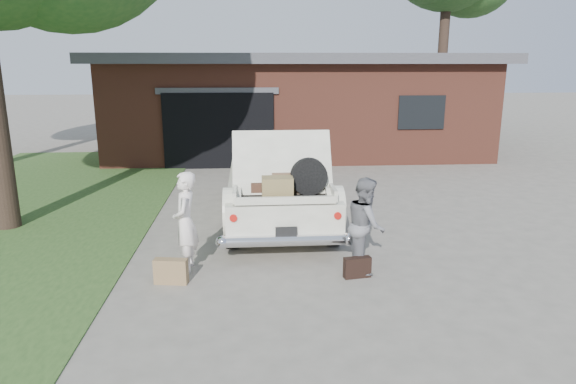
{
  "coord_description": "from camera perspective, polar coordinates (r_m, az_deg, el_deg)",
  "views": [
    {
      "loc": [
        -0.54,
        -7.04,
        3.04
      ],
      "look_at": [
        0.0,
        0.6,
        1.1
      ],
      "focal_mm": 32.0,
      "sensor_mm": 36.0,
      "label": 1
    }
  ],
  "objects": [
    {
      "name": "ground",
      "position": [
        7.69,
        0.32,
        -9.08
      ],
      "size": [
        90.0,
        90.0,
        0.0
      ],
      "primitive_type": "plane",
      "color": "gray",
      "rests_on": "ground"
    },
    {
      "name": "grass_strip",
      "position": [
        11.6,
        -29.21,
        -2.79
      ],
      "size": [
        6.0,
        16.0,
        0.02
      ],
      "primitive_type": "cube",
      "color": "#2D4C1E",
      "rests_on": "ground"
    },
    {
      "name": "house",
      "position": [
        18.63,
        0.66,
        9.99
      ],
      "size": [
        12.8,
        7.8,
        3.3
      ],
      "color": "brown",
      "rests_on": "ground"
    },
    {
      "name": "sedan",
      "position": [
        10.13,
        -1.22,
        1.04
      ],
      "size": [
        1.99,
        5.01,
        1.94
      ],
      "rotation": [
        0.0,
        0.0,
        0.01
      ],
      "color": "white",
      "rests_on": "ground"
    },
    {
      "name": "woman_left",
      "position": [
        7.73,
        -11.34,
        -3.29
      ],
      "size": [
        0.37,
        0.56,
        1.5
      ],
      "primitive_type": "imported",
      "rotation": [
        0.0,
        0.0,
        -1.55
      ],
      "color": "white",
      "rests_on": "ground"
    },
    {
      "name": "woman_right",
      "position": [
        7.69,
        8.61,
        -3.59
      ],
      "size": [
        0.57,
        0.72,
        1.42
      ],
      "primitive_type": "imported",
      "rotation": [
        0.0,
        0.0,
        1.52
      ],
      "color": "slate",
      "rests_on": "ground"
    },
    {
      "name": "suitcase_left",
      "position": [
        7.5,
        -12.87,
        -8.58
      ],
      "size": [
        0.49,
        0.22,
        0.36
      ],
      "primitive_type": "cube",
      "rotation": [
        0.0,
        0.0,
        -0.15
      ],
      "color": "#93734B",
      "rests_on": "ground"
    },
    {
      "name": "suitcase_right",
      "position": [
        7.58,
        7.7,
        -8.3
      ],
      "size": [
        0.41,
        0.19,
        0.31
      ],
      "primitive_type": "cube",
      "rotation": [
        0.0,
        0.0,
        0.17
      ],
      "color": "black",
      "rests_on": "ground"
    }
  ]
}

